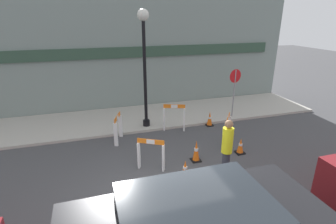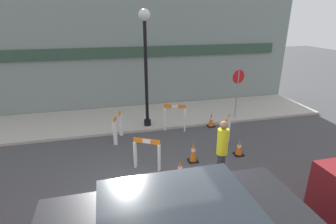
% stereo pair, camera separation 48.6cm
% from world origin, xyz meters
% --- Properties ---
extents(ground_plane, '(60.00, 60.00, 0.00)m').
position_xyz_m(ground_plane, '(0.00, 0.00, 0.00)').
color(ground_plane, '#424244').
extents(sidewalk_slab, '(18.00, 3.13, 0.10)m').
position_xyz_m(sidewalk_slab, '(0.00, 6.07, 0.05)').
color(sidewalk_slab, '#ADA89E').
rests_on(sidewalk_slab, ground_plane).
extents(storefront_facade, '(18.00, 0.22, 5.50)m').
position_xyz_m(storefront_facade, '(0.00, 7.70, 2.75)').
color(storefront_facade, gray).
rests_on(storefront_facade, ground_plane).
extents(streetlamp_post, '(0.44, 0.44, 4.58)m').
position_xyz_m(streetlamp_post, '(0.76, 4.94, 3.08)').
color(streetlamp_post, black).
rests_on(streetlamp_post, sidewalk_slab).
extents(stop_sign, '(0.59, 0.13, 2.16)m').
position_xyz_m(stop_sign, '(4.76, 4.90, 1.56)').
color(stop_sign, gray).
rests_on(stop_sign, sidewalk_slab).
extents(barricade_0, '(0.87, 0.42, 1.13)m').
position_xyz_m(barricade_0, '(1.79, 4.35, 0.61)').
color(barricade_0, white).
rests_on(barricade_0, ground_plane).
extents(barricade_1, '(0.41, 0.84, 1.04)m').
position_xyz_m(barricade_1, '(-0.50, 4.03, 0.56)').
color(barricade_1, white).
rests_on(barricade_1, ground_plane).
extents(barricade_2, '(0.79, 0.52, 1.02)m').
position_xyz_m(barricade_2, '(0.22, 1.82, 0.55)').
color(barricade_2, white).
rests_on(barricade_2, ground_plane).
extents(barricade_3, '(0.56, 0.69, 1.14)m').
position_xyz_m(barricade_3, '(3.21, 2.58, 0.61)').
color(barricade_3, white).
rests_on(barricade_3, ground_plane).
extents(traffic_cone_0, '(0.30, 0.30, 0.54)m').
position_xyz_m(traffic_cone_0, '(1.07, 1.12, 0.26)').
color(traffic_cone_0, black).
rests_on(traffic_cone_0, ground_plane).
extents(traffic_cone_1, '(0.30, 0.30, 0.62)m').
position_xyz_m(traffic_cone_1, '(3.40, 4.40, 0.30)').
color(traffic_cone_1, black).
rests_on(traffic_cone_1, ground_plane).
extents(traffic_cone_2, '(0.30, 0.30, 0.56)m').
position_xyz_m(traffic_cone_2, '(3.37, 1.90, 0.27)').
color(traffic_cone_2, black).
rests_on(traffic_cone_2, ground_plane).
extents(traffic_cone_3, '(0.30, 0.30, 0.72)m').
position_xyz_m(traffic_cone_3, '(1.72, 1.87, 0.35)').
color(traffic_cone_3, black).
rests_on(traffic_cone_3, ground_plane).
extents(person_worker, '(0.37, 0.37, 1.84)m').
position_xyz_m(person_worker, '(2.12, 0.69, 1.01)').
color(person_worker, '#33333D').
rests_on(person_worker, ground_plane).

